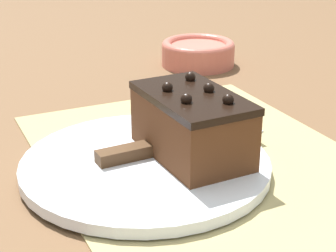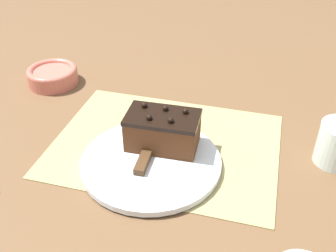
{
  "view_description": "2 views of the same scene",
  "coord_description": "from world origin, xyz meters",
  "px_view_note": "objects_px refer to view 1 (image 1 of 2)",
  "views": [
    {
      "loc": [
        0.5,
        -0.28,
        0.28
      ],
      "look_at": [
        0.01,
        -0.05,
        0.06
      ],
      "focal_mm": 60.0,
      "sensor_mm": 36.0,
      "label": 1
    },
    {
      "loc": [
        0.18,
        -0.62,
        0.5
      ],
      "look_at": [
        0.01,
        -0.03,
        0.07
      ],
      "focal_mm": 42.0,
      "sensor_mm": 36.0,
      "label": 2
    }
  ],
  "objects_px": {
    "cake_plate": "(145,165)",
    "serving_knife": "(155,149)",
    "chocolate_cake": "(191,124)",
    "small_bowl": "(198,52)"
  },
  "relations": [
    {
      "from": "serving_knife",
      "to": "chocolate_cake",
      "type": "bearing_deg",
      "value": 57.7
    },
    {
      "from": "cake_plate",
      "to": "serving_knife",
      "type": "relative_size",
      "value": 1.29
    },
    {
      "from": "serving_knife",
      "to": "small_bowl",
      "type": "bearing_deg",
      "value": 142.7
    },
    {
      "from": "chocolate_cake",
      "to": "cake_plate",
      "type": "bearing_deg",
      "value": -98.97
    },
    {
      "from": "serving_knife",
      "to": "cake_plate",
      "type": "bearing_deg",
      "value": -59.14
    },
    {
      "from": "small_bowl",
      "to": "cake_plate",
      "type": "bearing_deg",
      "value": -35.62
    },
    {
      "from": "cake_plate",
      "to": "chocolate_cake",
      "type": "distance_m",
      "value": 0.07
    },
    {
      "from": "chocolate_cake",
      "to": "small_bowl",
      "type": "relative_size",
      "value": 1.13
    },
    {
      "from": "serving_knife",
      "to": "small_bowl",
      "type": "height_order",
      "value": "small_bowl"
    },
    {
      "from": "cake_plate",
      "to": "serving_knife",
      "type": "distance_m",
      "value": 0.02
    }
  ]
}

